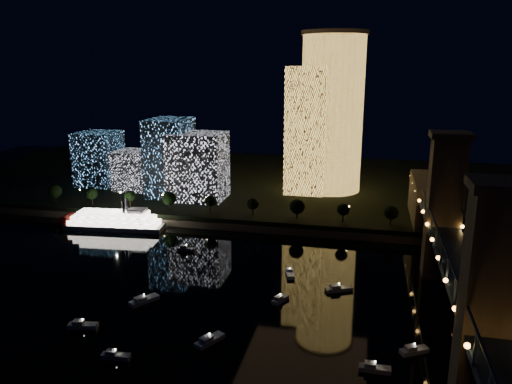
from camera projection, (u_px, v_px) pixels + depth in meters
The scene contains 11 objects.
ground at pixel (216, 325), 140.55m from camera, with size 520.00×520.00×0.00m, color black.
far_bank at pixel (298, 185), 290.85m from camera, with size 420.00×160.00×5.00m, color black.
seawall at pixel (272, 229), 217.52m from camera, with size 420.00×6.00×3.00m, color #6B5E4C.
tower_cylindrical at pixel (332, 113), 260.14m from camera, with size 34.00×34.00×82.30m.
tower_rectangular at pixel (307, 131), 258.06m from camera, with size 20.42×20.42×64.97m, color #FFC151.
midrise_blocks at pixel (157, 162), 260.83m from camera, with size 88.44×39.92×39.27m.
truss_bridge at pixel (465, 289), 125.94m from camera, with size 13.00×266.00×50.00m.
riverboat at pixel (110, 221), 220.98m from camera, with size 47.79×14.27×14.18m.
motorboats at pixel (238, 309), 147.88m from camera, with size 97.33×76.18×2.78m.
esplanade_trees at pixel (208, 201), 227.66m from camera, with size 166.37×6.75×8.87m.
street_lamps at pixel (206, 200), 234.28m from camera, with size 132.70×0.70×5.65m.
Camera 1 is at (39.19, -120.83, 71.82)m, focal length 35.00 mm.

